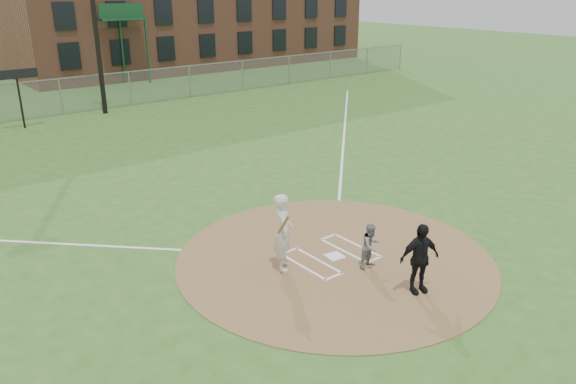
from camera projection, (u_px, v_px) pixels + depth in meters
ground at (335, 258)px, 14.96m from camera, size 140.00×140.00×0.00m
dirt_circle at (335, 258)px, 14.96m from camera, size 8.40×8.40×0.02m
home_plate at (335, 256)px, 14.98m from camera, size 0.51×0.51×0.03m
foul_line_first at (344, 136)px, 26.80m from camera, size 17.04×17.04×0.01m
catcher at (371, 246)px, 14.26m from camera, size 0.61×0.49×1.20m
umpire at (419, 258)px, 13.03m from camera, size 1.10×0.73×1.73m
batters_boxes at (331, 255)px, 15.07m from camera, size 2.08×1.88×0.01m
batter_at_plate at (283, 232)px, 14.08m from camera, size 0.83×1.14×2.02m
outfield_fence at (61, 97)px, 30.72m from camera, size 56.08×0.08×2.03m
scoreboard_sign at (17, 81)px, 27.47m from camera, size 2.00×0.10×2.93m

